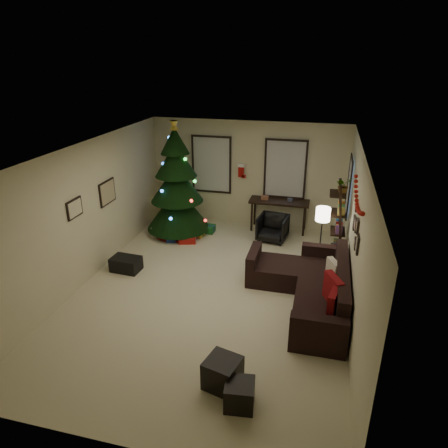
{
  "coord_description": "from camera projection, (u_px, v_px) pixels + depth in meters",
  "views": [
    {
      "loc": [
        1.87,
        -6.48,
        4.21
      ],
      "look_at": [
        0.1,
        0.6,
        1.15
      ],
      "focal_mm": 32.72,
      "sensor_mm": 36.0,
      "label": 1
    }
  ],
  "objects": [
    {
      "name": "pillow_cream",
      "position": [
        333.0,
        271.0,
        7.27
      ],
      "size": [
        0.26,
        0.39,
        0.38
      ],
      "primitive_type": "cube",
      "rotation": [
        0.0,
        0.0,
        0.43
      ],
      "color": "beige",
      "rests_on": "sofa"
    },
    {
      "name": "stocking_left",
      "position": [
        241.0,
        171.0,
        10.32
      ],
      "size": [
        0.2,
        0.05,
        0.36
      ],
      "color": "#990F0C",
      "rests_on": "wall_back"
    },
    {
      "name": "floor_lamp",
      "position": [
        323.0,
        218.0,
        8.19
      ],
      "size": [
        0.29,
        0.29,
        1.37
      ],
      "rotation": [
        0.0,
        0.0,
        -0.11
      ],
      "color": "black",
      "rests_on": "floor"
    },
    {
      "name": "storage_bin",
      "position": [
        126.0,
        264.0,
        8.51
      ],
      "size": [
        0.62,
        0.43,
        0.3
      ],
      "primitive_type": "cube",
      "rotation": [
        0.0,
        0.0,
        -0.06
      ],
      "color": "black",
      "rests_on": "floor"
    },
    {
      "name": "potted_plant",
      "position": [
        344.0,
        183.0,
        8.23
      ],
      "size": [
        0.54,
        0.53,
        0.45
      ],
      "primitive_type": "imported",
      "rotation": [
        0.0,
        0.0,
        0.65
      ],
      "color": "#4C4C4C",
      "rests_on": "bookshelf"
    },
    {
      "name": "wall_left",
      "position": [
        86.0,
        213.0,
        7.88
      ],
      "size": [
        0.0,
        7.0,
        7.0
      ],
      "primitive_type": "plane",
      "rotation": [
        1.57,
        0.0,
        1.57
      ],
      "color": "beige",
      "rests_on": "floor"
    },
    {
      "name": "stocking_right",
      "position": [
        256.0,
        169.0,
        10.44
      ],
      "size": [
        0.2,
        0.05,
        0.36
      ],
      "color": "#990F0C",
      "rests_on": "wall_back"
    },
    {
      "name": "desk",
      "position": [
        279.0,
        204.0,
        10.25
      ],
      "size": [
        1.48,
        0.53,
        0.8
      ],
      "color": "black",
      "rests_on": "floor"
    },
    {
      "name": "desk_chair",
      "position": [
        273.0,
        228.0,
        9.83
      ],
      "size": [
        0.69,
        0.65,
        0.64
      ],
      "primitive_type": "imported",
      "rotation": [
        0.0,
        0.0,
        -0.12
      ],
      "color": "black",
      "rests_on": "floor"
    },
    {
      "name": "ottoman_near",
      "position": [
        223.0,
        373.0,
        5.52
      ],
      "size": [
        0.54,
        0.54,
        0.42
      ],
      "primitive_type": "cube",
      "rotation": [
        0.0,
        0.0,
        -0.26
      ],
      "color": "black",
      "rests_on": "floor"
    },
    {
      "name": "bookshelf",
      "position": [
        339.0,
        226.0,
        8.49
      ],
      "size": [
        0.3,
        0.54,
        1.84
      ],
      "color": "black",
      "rests_on": "floor"
    },
    {
      "name": "art_abstract",
      "position": [
        74.0,
        208.0,
        7.45
      ],
      "size": [
        0.04,
        0.45,
        0.35
      ],
      "color": "black",
      "rests_on": "wall_left"
    },
    {
      "name": "sofa",
      "position": [
        310.0,
        287.0,
        7.42
      ],
      "size": [
        1.86,
        2.7,
        0.86
      ],
      "color": "black",
      "rests_on": "floor"
    },
    {
      "name": "gallery",
      "position": [
        356.0,
        229.0,
        6.61
      ],
      "size": [
        0.03,
        1.25,
        0.54
      ],
      "color": "black",
      "rests_on": "wall_right"
    },
    {
      "name": "ottoman_far",
      "position": [
        240.0,
        394.0,
        5.22
      ],
      "size": [
        0.42,
        0.42,
        0.36
      ],
      "primitive_type": "cube",
      "rotation": [
        0.0,
        0.0,
        0.12
      ],
      "color": "black",
      "rests_on": "floor"
    },
    {
      "name": "window_back_right",
      "position": [
        285.0,
        169.0,
        10.13
      ],
      "size": [
        1.05,
        0.06,
        1.5
      ],
      "color": "#728CB2",
      "rests_on": "wall_back"
    },
    {
      "name": "window_right_wall",
      "position": [
        350.0,
        186.0,
        8.99
      ],
      "size": [
        0.06,
        0.9,
        1.3
      ],
      "color": "#728CB2",
      "rests_on": "wall_right"
    },
    {
      "name": "presents",
      "position": [
        180.0,
        231.0,
        10.16
      ],
      "size": [
        1.5,
        1.01,
        0.3
      ],
      "rotation": [
        0.0,
        0.0,
        0.26
      ],
      "color": "gold",
      "rests_on": "floor"
    },
    {
      "name": "ceiling",
      "position": [
        209.0,
        151.0,
        6.8
      ],
      "size": [
        7.0,
        7.0,
        0.0
      ],
      "primitive_type": "plane",
      "rotation": [
        3.14,
        0.0,
        0.0
      ],
      "color": "white",
      "rests_on": "floor"
    },
    {
      "name": "wall_right",
      "position": [
        355.0,
        240.0,
        6.76
      ],
      "size": [
        0.0,
        7.0,
        7.0
      ],
      "primitive_type": "plane",
      "rotation": [
        1.57,
        0.0,
        -1.57
      ],
      "color": "beige",
      "rests_on": "floor"
    },
    {
      "name": "wall_back",
      "position": [
        248.0,
        174.0,
        10.45
      ],
      "size": [
        5.0,
        0.0,
        5.0
      ],
      "primitive_type": "plane",
      "rotation": [
        1.57,
        0.0,
        0.0
      ],
      "color": "beige",
      "rests_on": "floor"
    },
    {
      "name": "pillow_red_b",
      "position": [
        333.0,
        290.0,
        6.66
      ],
      "size": [
        0.32,
        0.5,
        0.49
      ],
      "primitive_type": "cube",
      "rotation": [
        0.0,
        0.0,
        0.43
      ],
      "color": "maroon",
      "rests_on": "sofa"
    },
    {
      "name": "window_back_left",
      "position": [
        212.0,
        164.0,
        10.56
      ],
      "size": [
        1.05,
        0.06,
        1.5
      ],
      "color": "#728CB2",
      "rests_on": "wall_back"
    },
    {
      "name": "pillow_red_a",
      "position": [
        333.0,
        303.0,
        6.3
      ],
      "size": [
        0.19,
        0.42,
        0.41
      ],
      "primitive_type": "cube",
      "rotation": [
        0.0,
        0.0,
        -0.2
      ],
      "color": "maroon",
      "rests_on": "sofa"
    },
    {
      "name": "art_map",
      "position": [
        107.0,
        192.0,
        8.54
      ],
      "size": [
        0.04,
        0.6,
        0.5
      ],
      "color": "black",
      "rests_on": "wall_left"
    },
    {
      "name": "wall_front",
      "position": [
        118.0,
        355.0,
        4.19
      ],
      "size": [
        5.0,
        0.0,
        5.0
      ],
      "primitive_type": "plane",
      "rotation": [
        -1.57,
        0.0,
        0.0
      ],
      "color": "beige",
      "rests_on": "floor"
    },
    {
      "name": "garland",
      "position": [
        358.0,
        199.0,
        6.46
      ],
      "size": [
        0.08,
        1.9,
        0.3
      ],
      "primitive_type": null,
      "color": "#A5140C",
      "rests_on": "wall_right"
    },
    {
      "name": "floor",
      "position": [
        211.0,
        290.0,
        7.84
      ],
      "size": [
        7.0,
        7.0,
        0.0
      ],
      "primitive_type": "plane",
      "color": "beige",
      "rests_on": "ground"
    },
    {
      "name": "christmas_tree",
      "position": [
        177.0,
        187.0,
        9.91
      ],
      "size": [
        1.55,
        1.55,
        2.89
      ],
      "rotation": [
        0.0,
        0.0,
        -0.34
      ],
      "color": "black",
      "rests_on": "floor"
    }
  ]
}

